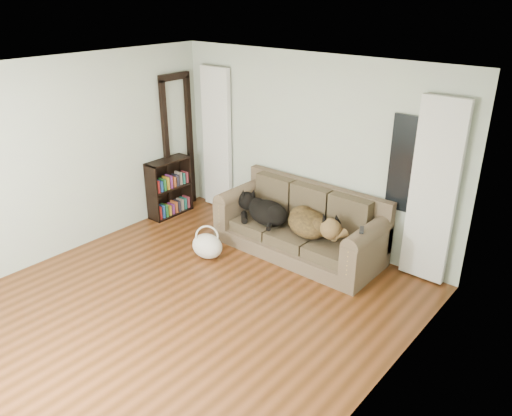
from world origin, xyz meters
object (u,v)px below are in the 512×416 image
Objects in this scene: sofa at (298,222)px; dog_black_lab at (265,213)px; bookshelf at (169,185)px; dog_shepherd at (311,225)px; tote_bag at (207,246)px.

dog_black_lab is at bearing -170.20° from sofa.
sofa is at bearing 10.15° from bookshelf.
tote_bag is at bearing 74.68° from dog_shepherd.
bookshelf is at bearing -151.41° from dog_black_lab.
bookshelf reaches higher than tote_bag.
sofa is 0.22m from dog_shepherd.
sofa is 5.07× the size of tote_bag.
sofa is 2.33m from bookshelf.
bookshelf reaches higher than dog_black_lab.
dog_shepherd is 1.69× the size of tote_bag.
bookshelf is at bearing 41.06° from dog_shepherd.
bookshelf is at bearing 156.65° from tote_bag.
bookshelf reaches higher than dog_shepherd.
dog_black_lab is (-0.50, -0.09, 0.03)m from sofa.
sofa reaches higher than tote_bag.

